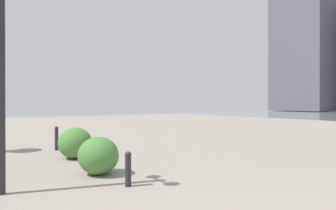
% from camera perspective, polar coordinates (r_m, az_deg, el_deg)
% --- Properties ---
extents(building_highrise, '(12.24, 10.03, 36.24)m').
position_cam_1_polar(building_highrise, '(75.27, 24.85, 12.15)').
color(building_highrise, '#5B5660').
rests_on(building_highrise, ground).
extents(lamppost, '(0.98, 0.28, 4.47)m').
position_cam_1_polar(lamppost, '(6.18, -29.47, 12.56)').
color(lamppost, '#232328').
rests_on(lamppost, ground).
extents(bollard_near, '(0.13, 0.13, 0.68)m').
position_cam_1_polar(bollard_near, '(5.95, -7.68, -11.92)').
color(bollard_near, '#232328').
rests_on(bollard_near, ground).
extents(bollard_mid, '(0.13, 0.13, 0.82)m').
position_cam_1_polar(bollard_mid, '(10.99, -20.63, -5.91)').
color(bollard_mid, '#232328').
rests_on(bollard_mid, ground).
extents(shrub_low, '(1.07, 0.96, 0.91)m').
position_cam_1_polar(shrub_low, '(9.19, -17.41, -6.98)').
color(shrub_low, '#477F38').
rests_on(shrub_low, ground).
extents(shrub_round, '(1.01, 0.91, 0.86)m').
position_cam_1_polar(shrub_round, '(7.03, -13.24, -9.44)').
color(shrub_round, '#477F38').
rests_on(shrub_round, ground).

